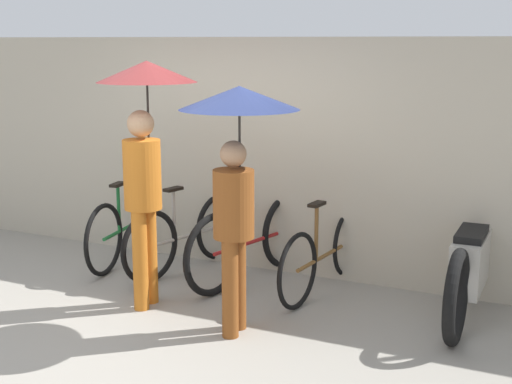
{
  "coord_description": "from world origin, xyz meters",
  "views": [
    {
      "loc": [
        3.24,
        -4.31,
        2.28
      ],
      "look_at": [
        0.65,
        1.1,
        1.0
      ],
      "focal_mm": 50.0,
      "sensor_mm": 36.0,
      "label": 1
    }
  ],
  "objects": [
    {
      "name": "ground_plane",
      "position": [
        0.0,
        0.0,
        0.0
      ],
      "size": [
        30.0,
        30.0,
        0.0
      ],
      "primitive_type": "plane",
      "color": "gray"
    },
    {
      "name": "parked_bicycle_0",
      "position": [
        -1.1,
        1.63,
        0.38
      ],
      "size": [
        0.44,
        1.71,
        1.02
      ],
      "rotation": [
        0.0,
        0.0,
        1.72
      ],
      "color": "black",
      "rests_on": "ground"
    },
    {
      "name": "parked_bicycle_2",
      "position": [
        0.37,
        1.62,
        0.4
      ],
      "size": [
        0.61,
        1.82,
        1.1
      ],
      "rotation": [
        0.0,
        0.0,
        1.32
      ],
      "color": "black",
      "rests_on": "ground"
    },
    {
      "name": "pedestrian_leading",
      "position": [
        -0.19,
        0.68,
        1.58
      ],
      "size": [
        0.85,
        0.85,
        2.12
      ],
      "rotation": [
        0.0,
        0.0,
        0.12
      ],
      "color": "#C66B1E",
      "rests_on": "ground"
    },
    {
      "name": "motorcycle",
      "position": [
        2.39,
        1.62,
        0.42
      ],
      "size": [
        0.58,
        2.09,
        0.94
      ],
      "rotation": [
        0.0,
        0.0,
        1.59
      ],
      "color": "black",
      "rests_on": "ground"
    },
    {
      "name": "parked_bicycle_1",
      "position": [
        -0.36,
        1.61,
        0.37
      ],
      "size": [
        0.56,
        1.68,
        1.05
      ],
      "rotation": [
        0.0,
        0.0,
        1.34
      ],
      "color": "black",
      "rests_on": "ground"
    },
    {
      "name": "parked_bicycle_3",
      "position": [
        1.1,
        1.65,
        0.36
      ],
      "size": [
        0.44,
        1.73,
        1.08
      ],
      "rotation": [
        0.0,
        0.0,
        1.46
      ],
      "color": "black",
      "rests_on": "ground"
    },
    {
      "name": "pedestrian_center",
      "position": [
        0.77,
        0.5,
        1.5
      ],
      "size": [
        0.94,
        0.94,
        1.94
      ],
      "rotation": [
        0.0,
        0.0,
        0.12
      ],
      "color": "brown",
      "rests_on": "ground"
    },
    {
      "name": "back_wall",
      "position": [
        0.0,
        2.04,
        1.16
      ],
      "size": [
        11.49,
        0.12,
        2.31
      ],
      "color": "#B2A893",
      "rests_on": "ground"
    }
  ]
}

